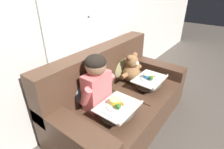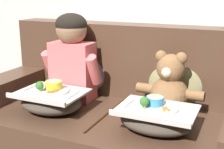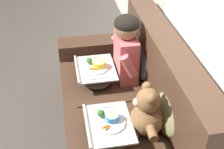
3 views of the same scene
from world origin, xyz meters
name	(u,v)px [view 2 (image 2 of 3)]	position (x,y,z in m)	size (l,w,h in m)	color
couch	(116,119)	(0.00, 0.08, 0.33)	(1.84, 0.94, 0.94)	#4C3323
throw_pillow_behind_child	(84,67)	(-0.35, 0.28, 0.60)	(0.40, 0.19, 0.42)	slate
throw_pillow_behind_teddy	(176,78)	(0.35, 0.28, 0.60)	(0.40, 0.19, 0.41)	#898456
child_figure	(72,53)	(-0.35, 0.11, 0.75)	(0.43, 0.22, 0.61)	#DB6666
teddy_bear	(169,88)	(0.35, 0.11, 0.58)	(0.43, 0.30, 0.40)	brown
lap_tray_child	(51,100)	(-0.35, -0.16, 0.49)	(0.43, 0.34, 0.21)	#473D33
lap_tray_teddy	(156,118)	(0.35, -0.16, 0.49)	(0.43, 0.32, 0.21)	#473D33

